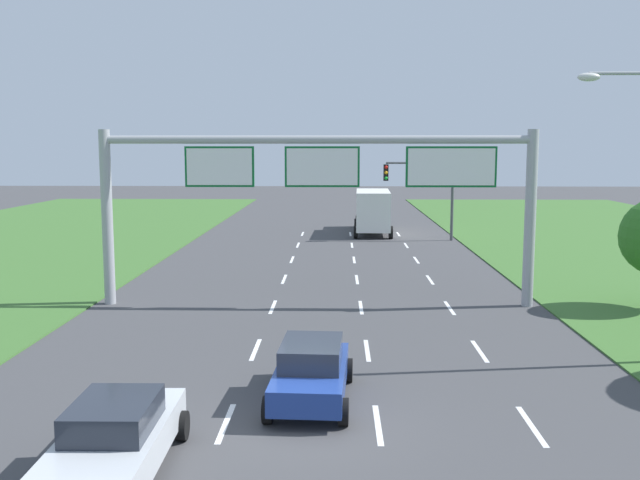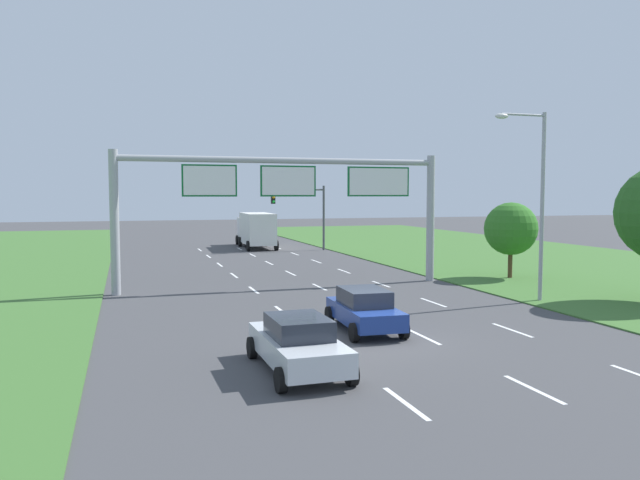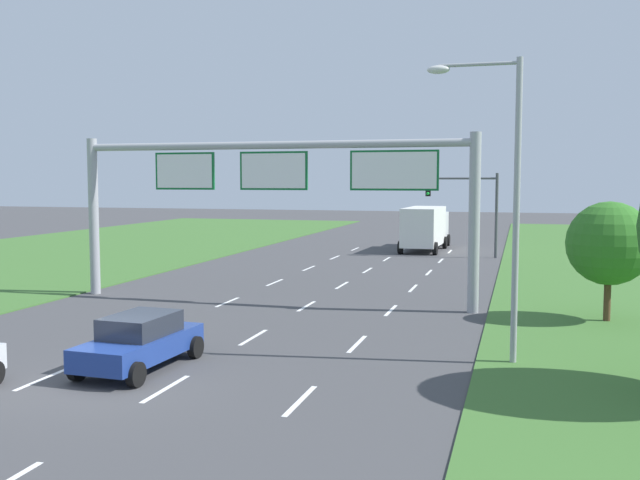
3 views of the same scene
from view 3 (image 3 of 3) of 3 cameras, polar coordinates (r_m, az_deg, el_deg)
The scene contains 10 objects.
ground_plane at distance 19.32m, azimuth -16.90°, elevation -10.91°, with size 200.00×200.00×0.00m, color #424244.
lane_dashes_inner_left at distance 27.81m, azimuth -9.87°, elevation -5.94°, with size 0.14×56.40×0.01m.
lane_dashes_inner_right at distance 26.50m, azimuth -3.00°, elevation -6.41°, with size 0.14×56.40×0.01m.
lane_dashes_slip at distance 25.61m, azimuth 4.49°, elevation -6.81°, with size 0.14×56.40×0.01m.
car_near_red at distance 20.31m, azimuth -14.20°, elevation -7.83°, with size 2.15×4.25×1.50m.
box_truck at distance 52.90m, azimuth 8.45°, elevation 1.06°, with size 2.88×8.42×3.17m.
sign_gantry at distance 29.73m, azimuth -3.58°, elevation 4.42°, with size 17.24×0.44×7.00m.
traffic_light_mast at distance 48.35m, azimuth 11.66°, elevation 3.21°, with size 4.76×0.49×5.60m.
street_lamp at distance 20.42m, azimuth 14.42°, elevation 4.42°, with size 2.61×0.32×8.50m.
roadside_tree_mid at distance 27.70m, azimuth 22.13°, elevation -0.26°, with size 3.03×3.03×4.40m.
Camera 3 is at (10.15, -15.60, 5.18)m, focal length 40.00 mm.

